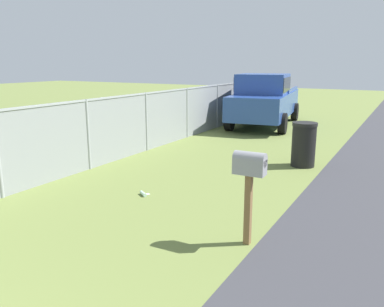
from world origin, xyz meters
The scene contains 6 objects.
mailbox centered at (5.27, -1.49, 1.07)m, with size 0.22×0.44×1.35m.
pickup_truck centered at (15.66, 1.87, 1.11)m, with size 5.79×2.85×2.09m.
trash_bin centered at (9.99, -1.11, 0.55)m, with size 0.61×0.61×1.10m.
fence_section centered at (8.37, 3.33, 0.91)m, with size 16.66×0.07×1.69m.
litter_bottle_midfield_a centered at (6.23, 1.05, 0.04)m, with size 0.07×0.07×0.22m, color #B2D8BF.
litter_wrapper_near_hydrant centered at (6.32, 1.03, 0.00)m, with size 0.12×0.08×0.01m, color silver.
Camera 1 is at (0.35, -3.33, 2.54)m, focal length 36.75 mm.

